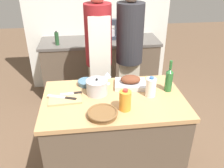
{
  "coord_description": "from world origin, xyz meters",
  "views": [
    {
      "loc": [
        -0.24,
        -1.83,
        2.03
      ],
      "look_at": [
        0.0,
        0.12,
        0.97
      ],
      "focal_mm": 38.0,
      "sensor_mm": 36.0,
      "label": 1
    }
  ],
  "objects_px": {
    "juice_jug": "(125,100)",
    "person_cook_guest": "(129,51)",
    "person_cook_aproned": "(99,53)",
    "wicker_basket": "(103,113)",
    "milk_jug": "(151,87)",
    "knife_chef": "(63,97)",
    "mixing_bowl": "(86,82)",
    "knife_paring": "(72,93)",
    "stand_mixer": "(113,31)",
    "wine_bottle_green": "(169,79)",
    "roasting_pan": "(130,82)",
    "stock_pot": "(97,87)",
    "condiment_bottle_tall": "(57,39)",
    "condiment_bottle_short": "(96,39)",
    "wine_glass_left": "(107,75)",
    "cutting_board": "(65,99)"
  },
  "relations": [
    {
      "from": "stock_pot",
      "to": "milk_jug",
      "type": "distance_m",
      "value": 0.5
    },
    {
      "from": "mixing_bowl",
      "to": "wine_glass_left",
      "type": "xyz_separation_m",
      "value": [
        0.21,
        -0.01,
        0.07
      ]
    },
    {
      "from": "wine_bottle_green",
      "to": "stand_mixer",
      "type": "bearing_deg",
      "value": 101.69
    },
    {
      "from": "condiment_bottle_tall",
      "to": "knife_paring",
      "type": "bearing_deg",
      "value": -80.28
    },
    {
      "from": "cutting_board",
      "to": "stock_pot",
      "type": "relative_size",
      "value": 1.5
    },
    {
      "from": "juice_jug",
      "to": "condiment_bottle_tall",
      "type": "distance_m",
      "value": 1.84
    },
    {
      "from": "roasting_pan",
      "to": "mixing_bowl",
      "type": "relative_size",
      "value": 1.99
    },
    {
      "from": "stock_pot",
      "to": "knife_chef",
      "type": "distance_m",
      "value": 0.32
    },
    {
      "from": "person_cook_aproned",
      "to": "mixing_bowl",
      "type": "bearing_deg",
      "value": -108.74
    },
    {
      "from": "wine_bottle_green",
      "to": "knife_paring",
      "type": "distance_m",
      "value": 0.92
    },
    {
      "from": "wicker_basket",
      "to": "milk_jug",
      "type": "relative_size",
      "value": 1.29
    },
    {
      "from": "wicker_basket",
      "to": "person_cook_guest",
      "type": "relative_size",
      "value": 0.14
    },
    {
      "from": "roasting_pan",
      "to": "stock_pot",
      "type": "bearing_deg",
      "value": -163.26
    },
    {
      "from": "wine_bottle_green",
      "to": "condiment_bottle_tall",
      "type": "xyz_separation_m",
      "value": [
        -1.16,
        1.44,
        -0.01
      ]
    },
    {
      "from": "condiment_bottle_short",
      "to": "wicker_basket",
      "type": "bearing_deg",
      "value": -92.11
    },
    {
      "from": "stand_mixer",
      "to": "condiment_bottle_tall",
      "type": "distance_m",
      "value": 0.84
    },
    {
      "from": "condiment_bottle_short",
      "to": "cutting_board",
      "type": "bearing_deg",
      "value": -104.07
    },
    {
      "from": "wicker_basket",
      "to": "juice_jug",
      "type": "bearing_deg",
      "value": 21.32
    },
    {
      "from": "mixing_bowl",
      "to": "stock_pot",
      "type": "bearing_deg",
      "value": -62.16
    },
    {
      "from": "condiment_bottle_short",
      "to": "stock_pot",
      "type": "bearing_deg",
      "value": -93.48
    },
    {
      "from": "knife_paring",
      "to": "stand_mixer",
      "type": "height_order",
      "value": "stand_mixer"
    },
    {
      "from": "mixing_bowl",
      "to": "stand_mixer",
      "type": "height_order",
      "value": "stand_mixer"
    },
    {
      "from": "mixing_bowl",
      "to": "person_cook_guest",
      "type": "xyz_separation_m",
      "value": [
        0.55,
        0.61,
        0.08
      ]
    },
    {
      "from": "wine_glass_left",
      "to": "stand_mixer",
      "type": "xyz_separation_m",
      "value": [
        0.23,
        1.41,
        0.04
      ]
    },
    {
      "from": "cutting_board",
      "to": "stand_mixer",
      "type": "distance_m",
      "value": 1.8
    },
    {
      "from": "condiment_bottle_tall",
      "to": "person_cook_guest",
      "type": "relative_size",
      "value": 0.11
    },
    {
      "from": "wicker_basket",
      "to": "roasting_pan",
      "type": "bearing_deg",
      "value": 55.89
    },
    {
      "from": "stand_mixer",
      "to": "person_cook_guest",
      "type": "xyz_separation_m",
      "value": [
        0.11,
        -0.8,
        -0.03
      ]
    },
    {
      "from": "condiment_bottle_short",
      "to": "person_cook_aproned",
      "type": "relative_size",
      "value": 0.08
    },
    {
      "from": "juice_jug",
      "to": "person_cook_aproned",
      "type": "distance_m",
      "value": 1.06
    },
    {
      "from": "roasting_pan",
      "to": "knife_paring",
      "type": "height_order",
      "value": "roasting_pan"
    },
    {
      "from": "wine_glass_left",
      "to": "person_cook_guest",
      "type": "relative_size",
      "value": 0.07
    },
    {
      "from": "milk_jug",
      "to": "wine_bottle_green",
      "type": "distance_m",
      "value": 0.21
    },
    {
      "from": "juice_jug",
      "to": "knife_paring",
      "type": "height_order",
      "value": "juice_jug"
    },
    {
      "from": "juice_jug",
      "to": "knife_chef",
      "type": "bearing_deg",
      "value": 156.88
    },
    {
      "from": "cutting_board",
      "to": "milk_jug",
      "type": "distance_m",
      "value": 0.78
    },
    {
      "from": "knife_chef",
      "to": "person_cook_guest",
      "type": "relative_size",
      "value": 0.15
    },
    {
      "from": "cutting_board",
      "to": "wine_glass_left",
      "type": "xyz_separation_m",
      "value": [
        0.41,
        0.26,
        0.09
      ]
    },
    {
      "from": "roasting_pan",
      "to": "person_cook_aproned",
      "type": "xyz_separation_m",
      "value": [
        -0.26,
        0.66,
        0.07
      ]
    },
    {
      "from": "roasting_pan",
      "to": "condiment_bottle_short",
      "type": "distance_m",
      "value": 1.36
    },
    {
      "from": "cutting_board",
      "to": "mixing_bowl",
      "type": "distance_m",
      "value": 0.33
    },
    {
      "from": "roasting_pan",
      "to": "knife_paring",
      "type": "distance_m",
      "value": 0.58
    },
    {
      "from": "mixing_bowl",
      "to": "juice_jug",
      "type": "xyz_separation_m",
      "value": [
        0.31,
        -0.48,
        0.06
      ]
    },
    {
      "from": "wine_glass_left",
      "to": "knife_paring",
      "type": "relative_size",
      "value": 0.65
    },
    {
      "from": "roasting_pan",
      "to": "person_cook_aproned",
      "type": "distance_m",
      "value": 0.72
    },
    {
      "from": "roasting_pan",
      "to": "knife_chef",
      "type": "bearing_deg",
      "value": -165.72
    },
    {
      "from": "stock_pot",
      "to": "wine_glass_left",
      "type": "bearing_deg",
      "value": 57.46
    },
    {
      "from": "stock_pot",
      "to": "wine_glass_left",
      "type": "xyz_separation_m",
      "value": [
        0.12,
        0.18,
        0.03
      ]
    },
    {
      "from": "wicker_basket",
      "to": "juice_jug",
      "type": "distance_m",
      "value": 0.22
    },
    {
      "from": "juice_jug",
      "to": "person_cook_guest",
      "type": "relative_size",
      "value": 0.11
    }
  ]
}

